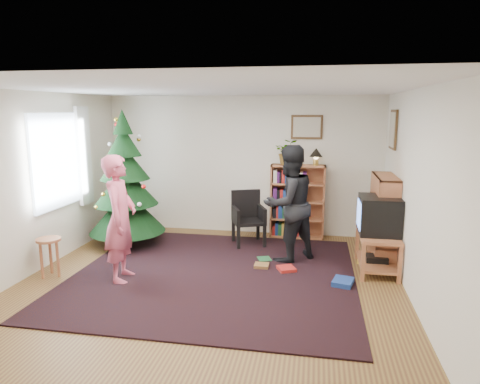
% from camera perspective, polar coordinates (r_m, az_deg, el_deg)
% --- Properties ---
extents(floor, '(5.00, 5.00, 0.00)m').
position_cam_1_polar(floor, '(5.77, -4.11, -12.04)').
color(floor, brown).
rests_on(floor, ground).
extents(ceiling, '(5.00, 5.00, 0.00)m').
position_cam_1_polar(ceiling, '(5.32, -4.48, 13.62)').
color(ceiling, white).
rests_on(ceiling, wall_back).
extents(wall_back, '(5.00, 0.02, 2.50)m').
position_cam_1_polar(wall_back, '(7.82, 0.29, 3.59)').
color(wall_back, silver).
rests_on(wall_back, floor).
extents(wall_front, '(5.00, 0.02, 2.50)m').
position_cam_1_polar(wall_front, '(3.12, -15.91, -8.10)').
color(wall_front, silver).
rests_on(wall_front, floor).
extents(wall_left, '(0.02, 5.00, 2.50)m').
position_cam_1_polar(wall_left, '(6.49, -26.19, 0.96)').
color(wall_left, silver).
rests_on(wall_left, floor).
extents(wall_right, '(0.02, 5.00, 2.50)m').
position_cam_1_polar(wall_right, '(5.36, 22.54, -0.63)').
color(wall_right, silver).
rests_on(wall_right, floor).
extents(rug, '(3.80, 3.60, 0.02)m').
position_cam_1_polar(rug, '(6.03, -3.40, -10.87)').
color(rug, black).
rests_on(rug, floor).
extents(window_pane, '(0.04, 1.20, 1.40)m').
position_cam_1_polar(window_pane, '(6.93, -23.24, 3.84)').
color(window_pane, silver).
rests_on(window_pane, wall_left).
extents(curtain, '(0.06, 0.35, 1.60)m').
position_cam_1_polar(curtain, '(7.50, -20.07, 4.54)').
color(curtain, silver).
rests_on(curtain, wall_left).
extents(picture_back, '(0.55, 0.03, 0.42)m').
position_cam_1_polar(picture_back, '(7.62, 8.90, 8.55)').
color(picture_back, '#4C3319').
rests_on(picture_back, wall_back).
extents(picture_right, '(0.03, 0.50, 0.60)m').
position_cam_1_polar(picture_right, '(6.99, 19.77, 7.85)').
color(picture_right, '#4C3319').
rests_on(picture_right, wall_right).
extents(christmas_tree, '(1.25, 1.25, 2.26)m').
position_cam_1_polar(christmas_tree, '(7.30, -14.96, 0.23)').
color(christmas_tree, '#3F2816').
rests_on(christmas_tree, rug).
extents(bookshelf_back, '(0.95, 0.30, 1.30)m').
position_cam_1_polar(bookshelf_back, '(7.65, 7.66, -1.12)').
color(bookshelf_back, '#A55E3B').
rests_on(bookshelf_back, floor).
extents(bookshelf_right, '(0.30, 0.95, 1.30)m').
position_cam_1_polar(bookshelf_right, '(6.71, 18.54, -3.32)').
color(bookshelf_right, '#A55E3B').
rests_on(bookshelf_right, floor).
extents(tv_stand, '(0.53, 0.95, 0.55)m').
position_cam_1_polar(tv_stand, '(6.38, 17.82, -7.14)').
color(tv_stand, '#A55E3B').
rests_on(tv_stand, floor).
extents(crt_tv, '(0.55, 0.59, 0.52)m').
position_cam_1_polar(crt_tv, '(6.25, 18.05, -2.93)').
color(crt_tv, black).
rests_on(crt_tv, tv_stand).
extents(armchair, '(0.65, 0.67, 0.91)m').
position_cam_1_polar(armchair, '(7.24, 1.28, -3.16)').
color(armchair, black).
rests_on(armchair, rug).
extents(stool, '(0.32, 0.32, 0.54)m').
position_cam_1_polar(stool, '(6.39, -24.12, -6.71)').
color(stool, '#A55E3B').
rests_on(stool, floor).
extents(person_standing, '(0.49, 0.67, 1.68)m').
position_cam_1_polar(person_standing, '(5.82, -15.68, -3.45)').
color(person_standing, '#C95069').
rests_on(person_standing, rug).
extents(person_by_chair, '(1.07, 1.06, 1.75)m').
position_cam_1_polar(person_by_chair, '(6.39, 6.55, -1.57)').
color(person_by_chair, black).
rests_on(person_by_chair, rug).
extents(potted_plant, '(0.42, 0.36, 0.44)m').
position_cam_1_polar(potted_plant, '(7.53, 6.29, 5.32)').
color(potted_plant, gray).
rests_on(potted_plant, bookshelf_back).
extents(table_lamp, '(0.23, 0.23, 0.30)m').
position_cam_1_polar(table_lamp, '(7.52, 10.11, 5.06)').
color(table_lamp, '#A57F33').
rests_on(table_lamp, bookshelf_back).
extents(floor_clutter, '(1.66, 1.09, 0.08)m').
position_cam_1_polar(floor_clutter, '(6.26, 8.38, -9.83)').
color(floor_clutter, '#A51E19').
rests_on(floor_clutter, rug).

